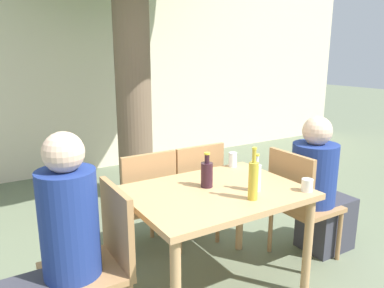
{
  "coord_description": "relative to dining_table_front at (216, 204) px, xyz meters",
  "views": [
    {
      "loc": [
        -1.34,
        -1.9,
        1.63
      ],
      "look_at": [
        0.0,
        0.3,
        1.0
      ],
      "focal_mm": 35.0,
      "sensor_mm": 36.0,
      "label": 1
    }
  ],
  "objects": [
    {
      "name": "water_bottle_1",
      "position": [
        0.22,
        -0.15,
        0.2
      ],
      "size": [
        0.06,
        0.06,
        0.25
      ],
      "color": "silver",
      "rests_on": "dining_table_front"
    },
    {
      "name": "drinking_glass_1",
      "position": [
        0.5,
        -0.33,
        0.14
      ],
      "size": [
        0.07,
        0.07,
        0.08
      ],
      "color": "silver",
      "rests_on": "dining_table_front"
    },
    {
      "name": "cafe_building_wall",
      "position": [
        0.0,
        3.26,
        0.75
      ],
      "size": [
        10.0,
        0.08,
        2.8
      ],
      "color": "beige",
      "rests_on": "ground_plane"
    },
    {
      "name": "person_seated_0",
      "position": [
        -1.03,
        -0.0,
        -0.09
      ],
      "size": [
        0.55,
        0.31,
        1.24
      ],
      "rotation": [
        0.0,
        0.0,
        -1.57
      ],
      "color": "#383842",
      "rests_on": "ground_plane"
    },
    {
      "name": "oil_cruet_2",
      "position": [
        0.1,
        -0.25,
        0.23
      ],
      "size": [
        0.06,
        0.06,
        0.33
      ],
      "color": "gold",
      "rests_on": "dining_table_front"
    },
    {
      "name": "dining_table_front",
      "position": [
        0.0,
        0.0,
        0.0
      ],
      "size": [
        1.13,
        0.84,
        0.75
      ],
      "color": "tan",
      "rests_on": "ground_plane"
    },
    {
      "name": "drinking_glass_0",
      "position": [
        0.41,
        0.36,
        0.16
      ],
      "size": [
        0.06,
        0.06,
        0.12
      ],
      "color": "white",
      "rests_on": "dining_table_front"
    },
    {
      "name": "patio_chair_0",
      "position": [
        -0.8,
        0.0,
        -0.14
      ],
      "size": [
        0.44,
        0.44,
        0.9
      ],
      "rotation": [
        0.0,
        0.0,
        -1.57
      ],
      "color": "#A87A4C",
      "rests_on": "ground_plane"
    },
    {
      "name": "wine_bottle_0",
      "position": [
        -0.02,
        0.08,
        0.19
      ],
      "size": [
        0.08,
        0.08,
        0.24
      ],
      "color": "#331923",
      "rests_on": "dining_table_front"
    },
    {
      "name": "patio_chair_1",
      "position": [
        0.8,
        0.0,
        -0.14
      ],
      "size": [
        0.44,
        0.44,
        0.9
      ],
      "rotation": [
        0.0,
        0.0,
        1.57
      ],
      "color": "#A87A4C",
      "rests_on": "ground_plane"
    },
    {
      "name": "patio_chair_3",
      "position": [
        0.23,
        0.65,
        -0.14
      ],
      "size": [
        0.44,
        0.44,
        0.9
      ],
      "rotation": [
        0.0,
        0.0,
        3.14
      ],
      "color": "#A87A4C",
      "rests_on": "ground_plane"
    },
    {
      "name": "person_seated_1",
      "position": [
        1.03,
        -0.0,
        -0.13
      ],
      "size": [
        0.58,
        0.36,
        1.16
      ],
      "rotation": [
        0.0,
        0.0,
        1.57
      ],
      "color": "#383842",
      "rests_on": "ground_plane"
    },
    {
      "name": "patio_chair_2",
      "position": [
        -0.23,
        0.65,
        -0.14
      ],
      "size": [
        0.44,
        0.44,
        0.9
      ],
      "rotation": [
        0.0,
        0.0,
        3.14
      ],
      "color": "#A87A4C",
      "rests_on": "ground_plane"
    }
  ]
}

